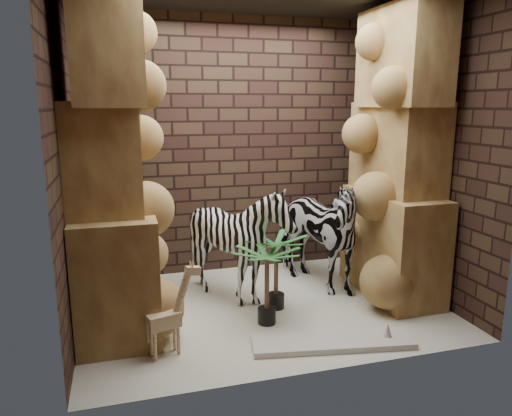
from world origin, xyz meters
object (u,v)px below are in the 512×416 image
object	(u,v)px
giraffe_toy	(164,311)
palm_front	(276,272)
palm_back	(267,286)
zebra_right	(312,223)
zebra_left	(238,249)
surfboard	(332,342)

from	to	relation	value
giraffe_toy	palm_front	size ratio (longest dim) A/B	1.03
palm_front	palm_back	bearing A→B (deg)	-122.09
zebra_right	palm_front	distance (m)	0.80
zebra_right	zebra_left	size ratio (longest dim) A/B	1.18
palm_back	zebra_left	bearing A→B (deg)	102.31
zebra_right	palm_back	distance (m)	1.13
zebra_right	surfboard	size ratio (longest dim) A/B	1.07
zebra_right	giraffe_toy	world-z (taller)	zebra_right
palm_front	surfboard	size ratio (longest dim) A/B	0.55
zebra_left	surfboard	distance (m)	1.36
zebra_right	giraffe_toy	bearing A→B (deg)	-167.18
zebra_left	palm_front	xyz separation A→B (m)	(0.32, -0.28, -0.19)
zebra_left	giraffe_toy	distance (m)	1.26
zebra_right	surfboard	distance (m)	1.52
zebra_right	palm_back	size ratio (longest dim) A/B	1.99
zebra_right	zebra_left	xyz separation A→B (m)	(-0.88, -0.17, -0.17)
zebra_right	palm_front	size ratio (longest dim) A/B	1.94
palm_front	zebra_left	bearing A→B (deg)	138.65
giraffe_toy	zebra_left	bearing A→B (deg)	31.04
palm_back	surfboard	size ratio (longest dim) A/B	0.54
zebra_right	giraffe_toy	distance (m)	2.07
zebra_right	palm_back	xyz separation A→B (m)	(-0.75, -0.75, -0.36)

